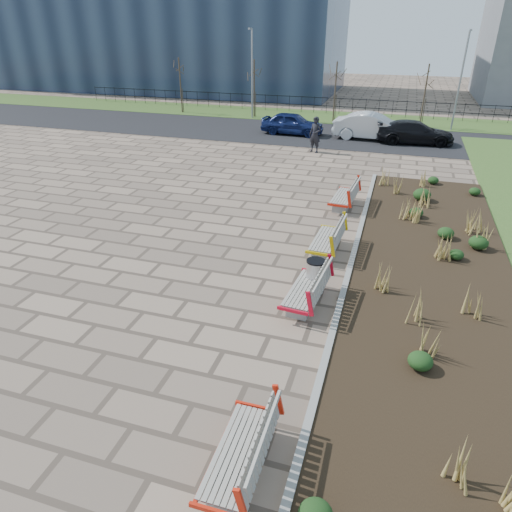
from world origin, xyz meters
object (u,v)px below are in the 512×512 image
(bench_a, at_px, (238,450))
(pedestrian, at_px, (315,135))
(bench_b, at_px, (305,287))
(car_black, at_px, (415,132))
(bench_c, at_px, (326,238))
(car_silver, at_px, (373,127))
(car_blue, at_px, (292,123))
(lamp_west, at_px, (252,75))
(bench_d, at_px, (343,195))
(litter_bin, at_px, (315,277))
(lamp_east, at_px, (460,82))

(bench_a, distance_m, pedestrian, 20.64)
(bench_b, relative_size, car_black, 0.47)
(bench_b, bearing_deg, car_black, 86.86)
(bench_c, bearing_deg, car_black, 83.72)
(car_black, bearing_deg, bench_b, 166.30)
(car_silver, bearing_deg, car_blue, 93.82)
(bench_a, distance_m, car_blue, 24.86)
(car_black, xyz_separation_m, lamp_west, (-11.62, 4.60, 2.37))
(bench_a, height_order, car_silver, car_silver)
(bench_c, relative_size, bench_d, 1.00)
(bench_a, distance_m, bench_c, 8.38)
(litter_bin, height_order, car_silver, car_silver)
(bench_c, distance_m, lamp_west, 22.44)
(litter_bin, xyz_separation_m, pedestrian, (-2.81, 14.57, 0.49))
(bench_b, height_order, bench_c, same)
(lamp_east, bearing_deg, pedestrian, -132.68)
(litter_bin, relative_size, car_black, 0.21)
(car_black, height_order, lamp_east, lamp_east)
(car_silver, height_order, lamp_west, lamp_west)
(bench_c, relative_size, car_black, 0.47)
(pedestrian, relative_size, lamp_west, 0.32)
(bench_b, xyz_separation_m, car_blue, (-4.87, 19.15, 0.20))
(car_blue, bearing_deg, bench_b, -162.32)
(car_black, bearing_deg, lamp_east, -33.23)
(bench_b, height_order, car_black, car_black)
(bench_d, height_order, car_silver, car_silver)
(bench_c, relative_size, car_blue, 0.53)
(bench_a, distance_m, lamp_west, 30.26)
(lamp_west, bearing_deg, bench_a, -72.63)
(pedestrian, height_order, lamp_west, lamp_west)
(bench_d, bearing_deg, car_blue, 116.54)
(bench_c, height_order, pedestrian, pedestrian)
(bench_b, bearing_deg, car_silver, 94.34)
(pedestrian, distance_m, lamp_west, 10.66)
(car_blue, relative_size, car_black, 0.88)
(car_silver, distance_m, lamp_west, 10.36)
(bench_b, xyz_separation_m, pedestrian, (-2.67, 15.24, 0.46))
(car_blue, height_order, car_black, car_blue)
(bench_c, bearing_deg, pedestrian, 105.59)
(bench_b, distance_m, bench_c, 3.15)
(bench_b, relative_size, car_silver, 0.45)
(bench_d, height_order, car_blue, car_blue)
(bench_d, xyz_separation_m, car_blue, (-4.87, 11.87, 0.20))
(bench_a, height_order, bench_d, same)
(bench_a, xyz_separation_m, lamp_east, (5.00, 28.78, 2.54))
(car_blue, relative_size, lamp_east, 0.66)
(pedestrian, distance_m, car_blue, 4.50)
(bench_a, height_order, lamp_east, lamp_east)
(car_blue, bearing_deg, car_black, -88.11)
(bench_d, relative_size, car_black, 0.47)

